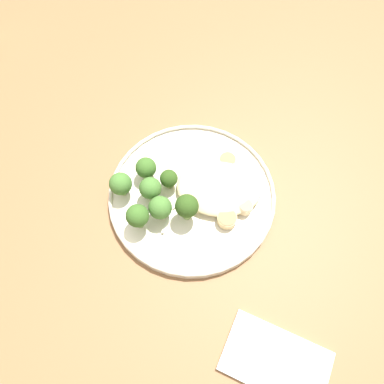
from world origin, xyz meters
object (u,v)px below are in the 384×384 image
(broccoli_floret_front_edge, at_px, (187,207))
(seared_scallop_left_edge, at_px, (227,161))
(broccoli_floret_split_head, at_px, (160,208))
(seared_scallop_center_golden, at_px, (227,219))
(broccoli_floret_tall_stalk, at_px, (150,188))
(folded_napkin, at_px, (276,361))
(seared_scallop_half_hidden, at_px, (220,200))
(broccoli_floret_rear_charred, at_px, (121,184))
(dinner_plate, at_px, (192,195))
(broccoli_floret_center_pile, at_px, (146,168))
(broccoli_floret_small_sprig, at_px, (138,216))
(broccoli_floret_right_tilted, at_px, (169,179))
(seared_scallop_on_noodles, at_px, (245,207))

(broccoli_floret_front_edge, bearing_deg, seared_scallop_left_edge, -121.94)
(broccoli_floret_split_head, bearing_deg, broccoli_floret_front_edge, -177.01)
(seared_scallop_center_golden, distance_m, broccoli_floret_tall_stalk, 0.14)
(broccoli_floret_split_head, height_order, folded_napkin, broccoli_floret_split_head)
(seared_scallop_left_edge, distance_m, seared_scallop_half_hidden, 0.08)
(seared_scallop_left_edge, relative_size, broccoli_floret_rear_charred, 0.57)
(dinner_plate, height_order, seared_scallop_center_golden, seared_scallop_center_golden)
(seared_scallop_center_golden, height_order, broccoli_floret_tall_stalk, broccoli_floret_tall_stalk)
(broccoli_floret_center_pile, relative_size, folded_napkin, 0.32)
(seared_scallop_left_edge, relative_size, broccoli_floret_small_sprig, 0.51)
(broccoli_floret_split_head, relative_size, broccoli_floret_small_sprig, 0.94)
(broccoli_floret_right_tilted, bearing_deg, seared_scallop_half_hidden, 162.74)
(seared_scallop_left_edge, bearing_deg, dinner_plate, 47.10)
(broccoli_floret_center_pile, bearing_deg, seared_scallop_on_noodles, 161.70)
(broccoli_floret_small_sprig, distance_m, broccoli_floret_right_tilted, 0.09)
(seared_scallop_center_golden, distance_m, broccoli_floret_rear_charred, 0.19)
(folded_napkin, bearing_deg, seared_scallop_center_golden, -70.19)
(dinner_plate, xyz_separation_m, seared_scallop_center_golden, (-0.06, 0.05, 0.01))
(broccoli_floret_small_sprig, xyz_separation_m, broccoli_floret_right_tilted, (-0.04, -0.08, -0.01))
(seared_scallop_half_hidden, distance_m, broccoli_floret_rear_charred, 0.17)
(broccoli_floret_right_tilted, bearing_deg, seared_scallop_on_noodles, 163.13)
(dinner_plate, relative_size, broccoli_floret_rear_charred, 5.50)
(broccoli_floret_front_edge, height_order, broccoli_floret_rear_charred, broccoli_floret_front_edge)
(seared_scallop_on_noodles, height_order, seared_scallop_half_hidden, seared_scallop_on_noodles)
(seared_scallop_left_edge, height_order, folded_napkin, seared_scallop_left_edge)
(broccoli_floret_small_sprig, xyz_separation_m, broccoli_floret_center_pile, (-0.00, -0.09, -0.01))
(broccoli_floret_split_head, bearing_deg, dinner_plate, -138.76)
(seared_scallop_center_golden, bearing_deg, broccoli_floret_front_edge, -5.11)
(seared_scallop_on_noodles, height_order, broccoli_floret_center_pile, broccoli_floret_center_pile)
(seared_scallop_on_noodles, bearing_deg, dinner_plate, -15.12)
(seared_scallop_on_noodles, xyz_separation_m, broccoli_floret_small_sprig, (0.17, 0.04, 0.03))
(folded_napkin, bearing_deg, broccoli_floret_front_edge, -56.63)
(broccoli_floret_split_head, height_order, broccoli_floret_center_pile, broccoli_floret_split_head)
(broccoli_floret_center_pile, bearing_deg, broccoli_floret_rear_charred, 42.85)
(broccoli_floret_small_sprig, bearing_deg, broccoli_floret_front_edge, -165.45)
(dinner_plate, distance_m, broccoli_floret_right_tilted, 0.05)
(broccoli_floret_split_head, distance_m, broccoli_floret_front_edge, 0.04)
(broccoli_floret_center_pile, xyz_separation_m, folded_napkin, (-0.22, 0.29, -0.03))
(broccoli_floret_small_sprig, relative_size, broccoli_floret_right_tilted, 1.37)
(broccoli_floret_small_sprig, bearing_deg, broccoli_floret_center_pile, -91.12)
(broccoli_floret_rear_charred, bearing_deg, seared_scallop_center_golden, 166.32)
(dinner_plate, relative_size, seared_scallop_half_hidden, 9.73)
(broccoli_floret_rear_charred, bearing_deg, dinner_plate, -178.55)
(broccoli_floret_tall_stalk, xyz_separation_m, broccoli_floret_rear_charred, (0.05, -0.00, 0.00))
(dinner_plate, height_order, seared_scallop_left_edge, seared_scallop_left_edge)
(broccoli_floret_front_edge, bearing_deg, dinner_plate, -98.14)
(seared_scallop_on_noodles, relative_size, broccoli_floret_right_tilted, 0.57)
(broccoli_floret_right_tilted, xyz_separation_m, folded_napkin, (-0.18, 0.27, -0.03))
(broccoli_floret_front_edge, height_order, broccoli_floret_right_tilted, broccoli_floret_front_edge)
(seared_scallop_half_hidden, distance_m, folded_napkin, 0.26)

